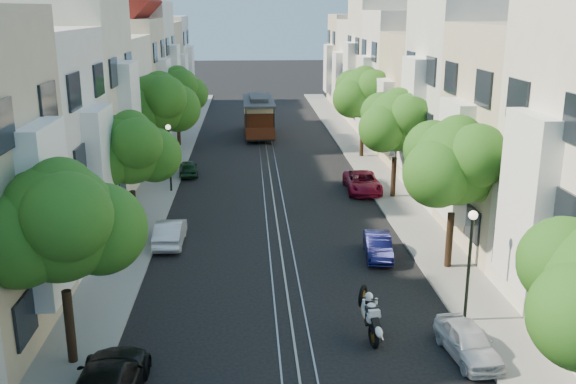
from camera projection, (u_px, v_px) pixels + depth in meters
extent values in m
plane|color=black|center=(269.00, 168.00, 46.03)|extent=(200.00, 200.00, 0.00)
cube|color=gray|center=(369.00, 166.00, 46.45)|extent=(2.50, 80.00, 0.12)
cube|color=gray|center=(167.00, 169.00, 45.58)|extent=(2.50, 80.00, 0.12)
cube|color=gray|center=(262.00, 168.00, 45.99)|extent=(0.06, 80.00, 0.02)
cube|color=gray|center=(269.00, 168.00, 46.03)|extent=(0.06, 80.00, 0.02)
cube|color=gray|center=(277.00, 168.00, 46.06)|extent=(0.06, 80.00, 0.02)
cube|color=tan|center=(269.00, 168.00, 46.03)|extent=(0.08, 80.00, 0.01)
cube|color=white|center=(528.00, 200.00, 22.22)|extent=(0.90, 3.04, 6.05)
cube|color=beige|center=(536.00, 142.00, 30.02)|extent=(7.00, 8.00, 10.00)
cube|color=white|center=(455.00, 160.00, 30.01)|extent=(0.90, 3.04, 5.50)
cube|color=silver|center=(478.00, 98.00, 37.42)|extent=(7.00, 8.00, 12.00)
cube|color=white|center=(413.00, 115.00, 37.46)|extent=(0.90, 3.04, 6.60)
cube|color=#C6B28C|center=(437.00, 104.00, 45.51)|extent=(7.00, 8.00, 9.00)
cube|color=white|center=(384.00, 115.00, 45.48)|extent=(0.90, 3.04, 4.95)
cube|color=white|center=(410.00, 81.00, 52.98)|extent=(7.00, 8.00, 10.50)
cube|color=white|center=(364.00, 92.00, 52.98)|extent=(0.90, 3.04, 5.78)
cube|color=beige|center=(390.00, 67.00, 60.52)|extent=(7.00, 8.00, 11.50)
cube|color=white|center=(350.00, 77.00, 60.54)|extent=(0.90, 3.04, 6.32)
cube|color=silver|center=(373.00, 70.00, 68.47)|extent=(7.00, 8.00, 9.50)
cube|color=white|center=(338.00, 77.00, 68.45)|extent=(0.90, 3.04, 5.23)
cube|color=beige|center=(361.00, 61.00, 76.07)|extent=(7.00, 8.00, 10.00)
cube|color=white|center=(329.00, 68.00, 76.07)|extent=(0.90, 3.04, 5.50)
cube|color=white|center=(46.00, 212.00, 21.26)|extent=(0.90, 3.04, 5.93)
cube|color=white|center=(12.00, 151.00, 28.61)|extent=(7.00, 8.00, 9.80)
cube|color=white|center=(100.00, 167.00, 29.05)|extent=(0.90, 3.04, 5.39)
cube|color=beige|center=(60.00, 104.00, 36.01)|extent=(7.00, 8.00, 11.76)
cube|color=white|center=(130.00, 120.00, 36.50)|extent=(0.90, 3.04, 6.47)
cube|color=silver|center=(95.00, 108.00, 44.09)|extent=(7.00, 8.00, 8.82)
cube|color=white|center=(151.00, 118.00, 44.52)|extent=(0.90, 3.04, 4.85)
cube|color=beige|center=(116.00, 84.00, 51.57)|extent=(7.00, 8.00, 10.29)
cube|color=white|center=(165.00, 94.00, 52.02)|extent=(0.90, 3.04, 5.66)
cube|color=silver|center=(133.00, 69.00, 59.11)|extent=(7.00, 8.00, 11.27)
cube|color=white|center=(175.00, 79.00, 59.58)|extent=(0.90, 3.04, 6.20)
cube|color=#C6B28C|center=(146.00, 72.00, 67.05)|extent=(7.00, 8.00, 9.31)
cube|color=white|center=(183.00, 79.00, 67.48)|extent=(0.90, 3.04, 5.12)
cube|color=white|center=(157.00, 63.00, 74.66)|extent=(7.00, 8.00, 9.80)
cube|color=white|center=(190.00, 70.00, 75.10)|extent=(0.90, 3.04, 5.39)
cylinder|color=black|center=(449.00, 240.00, 27.86)|extent=(0.30, 0.30, 2.45)
sphere|color=#254F13|center=(455.00, 162.00, 26.91)|extent=(3.64, 3.64, 3.64)
sphere|color=#254F13|center=(476.00, 168.00, 27.56)|extent=(2.91, 2.91, 2.91)
sphere|color=#254F13|center=(437.00, 174.00, 26.26)|extent=(2.84, 2.84, 2.84)
sphere|color=#254F13|center=(458.00, 141.00, 26.76)|extent=(2.18, 2.18, 2.18)
cylinder|color=black|center=(393.00, 177.00, 38.43)|extent=(0.30, 0.30, 2.38)
sphere|color=#254F13|center=(396.00, 121.00, 37.50)|extent=(3.54, 3.54, 3.54)
sphere|color=#254F13|center=(412.00, 126.00, 38.15)|extent=(2.83, 2.83, 2.83)
sphere|color=#254F13|center=(382.00, 129.00, 36.85)|extent=(2.76, 2.76, 2.76)
sphere|color=#254F13|center=(398.00, 106.00, 37.35)|extent=(2.12, 2.12, 2.12)
cylinder|color=black|center=(362.00, 140.00, 48.96)|extent=(0.30, 0.30, 2.52)
sphere|color=#254F13|center=(363.00, 93.00, 47.98)|extent=(3.74, 3.74, 3.74)
sphere|color=#254F13|center=(376.00, 97.00, 48.63)|extent=(3.00, 3.00, 3.00)
sphere|color=#254F13|center=(352.00, 98.00, 47.33)|extent=(2.92, 2.92, 2.92)
sphere|color=#254F13|center=(365.00, 81.00, 47.83)|extent=(2.25, 2.25, 2.25)
cylinder|color=black|center=(70.00, 326.00, 20.28)|extent=(0.30, 0.30, 2.45)
sphere|color=#254F13|center=(59.00, 223.00, 19.33)|extent=(3.64, 3.64, 3.64)
sphere|color=#254F13|center=(101.00, 229.00, 19.98)|extent=(2.91, 2.91, 2.91)
sphere|color=#254F13|center=(20.00, 241.00, 18.68)|extent=(2.84, 2.84, 2.84)
sphere|color=#254F13|center=(60.00, 193.00, 19.18)|extent=(2.18, 2.18, 2.18)
cylinder|color=black|center=(134.00, 213.00, 31.82)|extent=(0.30, 0.30, 2.27)
sphere|color=#254F13|center=(129.00, 150.00, 30.93)|extent=(3.38, 3.38, 3.38)
sphere|color=#254F13|center=(154.00, 155.00, 31.59)|extent=(2.70, 2.70, 2.70)
sphere|color=#254F13|center=(107.00, 159.00, 30.29)|extent=(2.64, 2.64, 2.64)
sphere|color=#254F13|center=(131.00, 131.00, 30.79)|extent=(2.03, 2.03, 2.03)
cylinder|color=black|center=(162.00, 159.00, 42.32)|extent=(0.30, 0.30, 2.62)
sphere|color=#254F13|center=(159.00, 103.00, 41.30)|extent=(3.90, 3.90, 3.90)
sphere|color=#254F13|center=(177.00, 108.00, 41.96)|extent=(3.12, 3.12, 3.12)
sphere|color=#254F13|center=(142.00, 110.00, 40.65)|extent=(3.04, 3.04, 3.04)
sphere|color=#254F13|center=(160.00, 89.00, 41.15)|extent=(2.34, 2.34, 2.34)
cylinder|color=black|center=(179.00, 131.00, 52.91)|extent=(0.30, 0.30, 2.38)
sphere|color=#254F13|center=(177.00, 90.00, 51.98)|extent=(3.54, 3.54, 3.54)
sphere|color=#254F13|center=(191.00, 94.00, 52.64)|extent=(2.83, 2.83, 2.83)
sphere|color=#254F13|center=(164.00, 95.00, 51.34)|extent=(2.76, 2.76, 2.76)
sphere|color=#254F13|center=(178.00, 79.00, 51.84)|extent=(2.12, 2.12, 2.12)
cylinder|color=black|center=(469.00, 269.00, 22.80)|extent=(0.12, 0.12, 4.00)
sphere|color=#FFF2CC|center=(473.00, 215.00, 22.25)|extent=(0.32, 0.32, 0.32)
cylinder|color=black|center=(170.00, 159.00, 39.31)|extent=(0.12, 0.12, 4.00)
sphere|color=#FFF2CC|center=(168.00, 127.00, 38.76)|extent=(0.32, 0.32, 0.32)
torus|color=black|center=(374.00, 336.00, 21.70)|extent=(0.27, 0.88, 0.87)
torus|color=black|center=(363.00, 296.00, 22.75)|extent=(0.49, 0.83, 0.84)
ellipsoid|color=silver|center=(369.00, 311.00, 22.10)|extent=(0.65, 1.23, 1.05)
ellipsoid|color=silver|center=(372.00, 310.00, 21.76)|extent=(0.50, 0.70, 0.59)
cube|color=black|center=(376.00, 323.00, 21.40)|extent=(0.32, 0.62, 0.44)
cube|color=silver|center=(372.00, 311.00, 21.73)|extent=(0.46, 0.67, 0.26)
sphere|color=black|center=(369.00, 303.00, 22.06)|extent=(0.30, 0.30, 0.30)
cube|color=black|center=(259.00, 130.00, 57.72)|extent=(2.57, 8.57, 0.32)
cube|color=#4A1C0C|center=(259.00, 116.00, 57.37)|extent=(2.63, 5.37, 2.56)
cube|color=beige|center=(259.00, 105.00, 57.10)|extent=(2.69, 5.42, 0.64)
cube|color=#2D2D30|center=(259.00, 101.00, 56.99)|extent=(2.78, 8.57, 0.19)
cube|color=#2D2D30|center=(258.00, 98.00, 56.91)|extent=(1.56, 4.82, 0.37)
imported|color=silver|center=(468.00, 341.00, 20.93)|extent=(1.67, 3.41, 1.12)
imported|color=#0C0E3D|center=(378.00, 246.00, 29.41)|extent=(1.48, 3.40, 1.09)
imported|color=maroon|center=(362.00, 182.00, 39.93)|extent=(2.10, 4.43, 1.22)
imported|color=silver|center=(170.00, 232.00, 31.01)|extent=(1.31, 3.69, 1.21)
imported|color=black|center=(188.00, 168.00, 43.85)|extent=(1.55, 3.22, 1.06)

